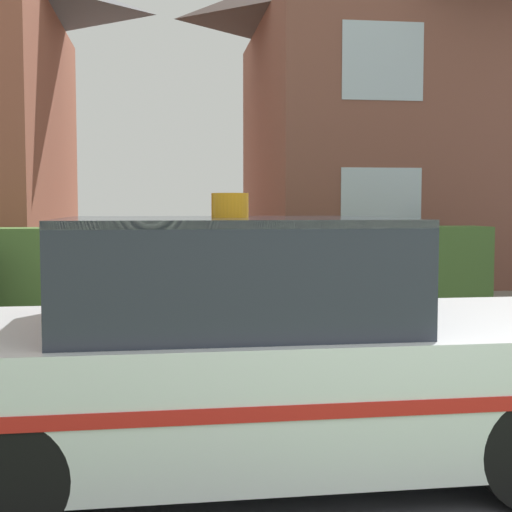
# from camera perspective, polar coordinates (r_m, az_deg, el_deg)

# --- Properties ---
(road_strip) EXTENTS (28.00, 5.78, 0.01)m
(road_strip) POSITION_cam_1_polar(r_m,az_deg,el_deg) (5.67, 7.26, -11.04)
(road_strip) COLOR #424247
(road_strip) RESTS_ON ground
(garden_hedge) EXTENTS (8.43, 0.71, 1.18)m
(garden_hedge) POSITION_cam_1_polar(r_m,az_deg,el_deg) (10.11, -4.45, -1.03)
(garden_hedge) COLOR #4C7233
(garden_hedge) RESTS_ON ground
(police_car) EXTENTS (3.97, 1.67, 1.54)m
(police_car) POSITION_cam_1_polar(r_m,az_deg,el_deg) (3.99, -0.33, -7.77)
(police_car) COLOR black
(police_car) RESTS_ON road_strip
(house_right) EXTENTS (7.67, 6.57, 7.45)m
(house_right) POSITION_cam_1_polar(r_m,az_deg,el_deg) (16.04, 13.66, 12.24)
(house_right) COLOR brown
(house_right) RESTS_ON ground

